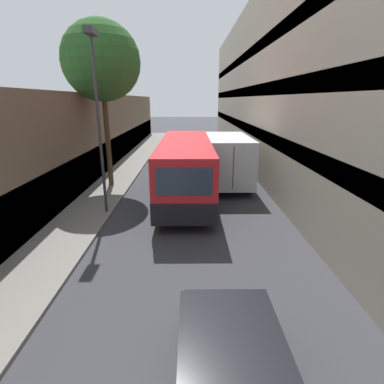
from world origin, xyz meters
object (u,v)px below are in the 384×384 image
box_truck (225,157)px  street_tree_left (101,62)px  bus (186,167)px  car_hatchback (232,373)px  street_lamp (96,93)px

box_truck → street_tree_left: size_ratio=0.84×
bus → box_truck: 3.60m
car_hatchback → bus: bearing=94.3°
box_truck → street_lamp: (-5.82, -5.20, 3.55)m
box_truck → street_tree_left: (-6.70, -0.82, 5.17)m
bus → street_tree_left: size_ratio=1.12×
bus → street_tree_left: street_tree_left is taller
street_lamp → box_truck: bearing=41.7°
car_hatchback → street_tree_left: 15.43m
street_tree_left → bus: bearing=-23.9°
car_hatchback → street_tree_left: (-5.22, 13.22, 6.01)m
box_truck → street_lamp: bearing=-138.3°
street_lamp → bus: bearing=34.9°
street_lamp → street_tree_left: bearing=101.3°
car_hatchback → street_lamp: bearing=116.2°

